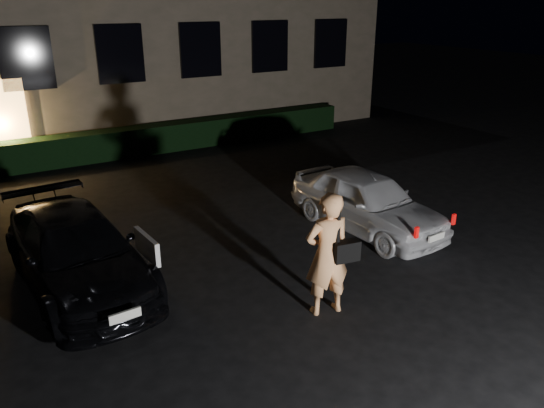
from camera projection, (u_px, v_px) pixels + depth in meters
ground at (345, 316)px, 8.11m from camera, size 80.00×80.00×0.00m
hedge at (133, 141)px, 16.35m from camera, size 15.00×0.70×0.85m
sedan at (77, 252)px, 8.79m from camera, size 2.06×4.39×1.23m
hatch at (367, 201)px, 10.98m from camera, size 1.74×3.76×1.25m
man at (328, 254)px, 7.88m from camera, size 0.82×0.58×1.96m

